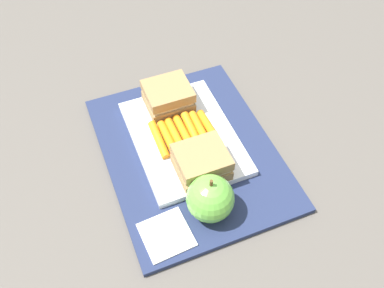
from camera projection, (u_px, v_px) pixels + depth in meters
name	position (u px, v px, depth m)	size (l,w,h in m)	color
ground_plane	(189.00, 154.00, 0.73)	(2.40, 2.40, 0.00)	#56514C
lunchbag_mat	(189.00, 152.00, 0.73)	(0.36, 0.28, 0.01)	navy
food_tray	(184.00, 138.00, 0.73)	(0.23, 0.17, 0.01)	white
sandwich_half_left	(168.00, 96.00, 0.76)	(0.07, 0.08, 0.04)	#9E7A4C
sandwich_half_right	(202.00, 162.00, 0.67)	(0.07, 0.08, 0.04)	#9E7A4C
carrot_sticks_bundle	(184.00, 133.00, 0.72)	(0.08, 0.10, 0.02)	orange
apple	(210.00, 198.00, 0.62)	(0.07, 0.07, 0.08)	#66B742
paper_napkin	(166.00, 235.00, 0.63)	(0.07, 0.07, 0.00)	white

